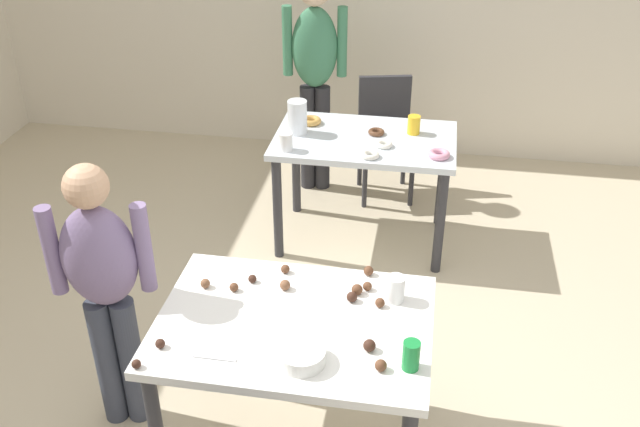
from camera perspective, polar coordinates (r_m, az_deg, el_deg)
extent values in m
plane|color=beige|center=(3.55, -1.86, -16.60)|extent=(6.40, 6.40, 0.00)
cube|color=white|center=(2.95, -2.11, -8.92)|extent=(1.13, 0.81, 0.04)
cylinder|color=#2D2D33|center=(3.56, -8.96, -9.11)|extent=(0.06, 0.06, 0.71)
cylinder|color=#2D2D33|center=(3.41, 7.68, -10.97)|extent=(0.06, 0.06, 0.71)
cube|color=silver|center=(4.49, 3.63, 5.88)|extent=(1.14, 0.71, 0.04)
cylinder|color=#2D2D33|center=(4.48, -3.43, 0.41)|extent=(0.06, 0.06, 0.71)
cylinder|color=#2D2D33|center=(4.38, 9.63, -0.72)|extent=(0.06, 0.06, 0.71)
cylinder|color=#2D2D33|center=(4.99, -1.93, 3.80)|extent=(0.06, 0.06, 0.71)
cylinder|color=#2D2D33|center=(4.90, 9.80, 2.84)|extent=(0.06, 0.06, 0.71)
cube|color=#2D2D33|center=(5.18, 5.36, 5.69)|extent=(0.48, 0.48, 0.04)
cube|color=#2D2D33|center=(5.26, 5.21, 8.80)|extent=(0.38, 0.13, 0.42)
cylinder|color=#2D2D33|center=(5.16, 7.38, 2.66)|extent=(0.04, 0.04, 0.41)
cylinder|color=#2D2D33|center=(5.11, 3.63, 2.57)|extent=(0.04, 0.04, 0.41)
cylinder|color=#2D2D33|center=(5.46, 6.77, 4.34)|extent=(0.04, 0.04, 0.41)
cylinder|color=#2D2D33|center=(5.41, 3.21, 4.26)|extent=(0.04, 0.04, 0.41)
cylinder|color=#383D4C|center=(3.49, -16.73, -11.38)|extent=(0.11, 0.11, 0.69)
cylinder|color=#383D4C|center=(3.47, -14.93, -11.41)|extent=(0.11, 0.11, 0.69)
ellipsoid|color=slate|center=(3.13, -17.34, -3.33)|extent=(0.36, 0.27, 0.49)
sphere|color=tan|center=(2.96, -18.33, 2.10)|extent=(0.19, 0.19, 0.19)
cylinder|color=slate|center=(3.16, -20.78, -2.82)|extent=(0.08, 0.08, 0.41)
cylinder|color=slate|center=(3.06, -14.00, -2.70)|extent=(0.08, 0.08, 0.41)
cylinder|color=#28282D|center=(5.29, 0.20, 6.06)|extent=(0.11, 0.11, 0.81)
cylinder|color=#28282D|center=(5.30, -0.99, 6.10)|extent=(0.11, 0.11, 0.81)
ellipsoid|color=#3D7A56|center=(5.05, -0.43, 13.21)|extent=(0.34, 0.23, 0.57)
cylinder|color=#3D7A56|center=(5.02, 1.80, 13.62)|extent=(0.08, 0.08, 0.49)
cylinder|color=#3D7A56|center=(5.05, -2.64, 13.70)|extent=(0.08, 0.08, 0.49)
cylinder|color=white|center=(2.73, -1.50, -11.38)|extent=(0.19, 0.19, 0.06)
cylinder|color=#198438|center=(2.71, 7.34, -11.26)|extent=(0.07, 0.07, 0.12)
cube|color=silver|center=(2.79, -8.45, -11.43)|extent=(0.17, 0.02, 0.01)
cylinder|color=white|center=(3.02, 6.10, -6.04)|extent=(0.08, 0.08, 0.12)
sphere|color=brown|center=(3.09, -2.83, -5.77)|extent=(0.05, 0.05, 0.05)
sphere|color=#3D2319|center=(2.87, -12.74, -10.17)|extent=(0.04, 0.04, 0.04)
sphere|color=#3D2319|center=(2.79, 4.00, -10.55)|extent=(0.05, 0.05, 0.05)
sphere|color=#3D2319|center=(3.02, 2.58, -6.72)|extent=(0.05, 0.05, 0.05)
sphere|color=brown|center=(3.00, 4.85, -7.16)|extent=(0.04, 0.04, 0.04)
sphere|color=#3D2319|center=(3.15, -5.46, -5.25)|extent=(0.04, 0.04, 0.04)
sphere|color=brown|center=(3.10, -6.94, -5.91)|extent=(0.04, 0.04, 0.04)
sphere|color=brown|center=(3.20, -2.81, -4.48)|extent=(0.04, 0.04, 0.04)
sphere|color=#3D2319|center=(2.80, -14.56, -11.64)|extent=(0.04, 0.04, 0.04)
sphere|color=brown|center=(3.09, 3.84, -5.86)|extent=(0.04, 0.04, 0.04)
sphere|color=brown|center=(2.71, 4.92, -12.08)|extent=(0.05, 0.05, 0.05)
sphere|color=brown|center=(3.18, 3.93, -4.62)|extent=(0.04, 0.04, 0.04)
sphere|color=brown|center=(3.14, -9.21, -5.57)|extent=(0.04, 0.04, 0.04)
sphere|color=brown|center=(3.07, 3.00, -6.13)|extent=(0.05, 0.05, 0.05)
cylinder|color=white|center=(4.50, -1.83, 7.76)|extent=(0.12, 0.12, 0.22)
cylinder|color=white|center=(4.29, -2.76, 5.78)|extent=(0.08, 0.08, 0.11)
cylinder|color=yellow|center=(4.54, 7.56, 7.09)|extent=(0.08, 0.08, 0.12)
torus|color=brown|center=(4.53, 4.55, 6.55)|extent=(0.10, 0.10, 0.03)
torus|color=gold|center=(4.66, -0.72, 7.47)|extent=(0.13, 0.13, 0.04)
torus|color=pink|center=(4.27, 9.54, 4.73)|extent=(0.13, 0.13, 0.04)
torus|color=white|center=(4.36, 5.18, 5.56)|extent=(0.10, 0.10, 0.03)
torus|color=white|center=(4.22, 4.05, 4.73)|extent=(0.11, 0.11, 0.03)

